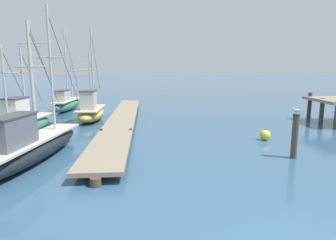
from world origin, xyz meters
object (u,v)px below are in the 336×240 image
object	(u,v)px
fishing_boat_0	(67,103)
mooring_buoy	(265,135)
fishing_boat_2	(91,111)
mooring_piling	(295,135)
fishing_boat_1	(23,124)
perched_seagull	(297,110)
fishing_boat_3	(30,146)

from	to	relation	value
fishing_boat_0	mooring_buoy	xyz separation A→B (m)	(13.34, -12.50, -0.39)
fishing_boat_2	mooring_buoy	xyz separation A→B (m)	(10.22, -6.82, -0.44)
fishing_boat_0	fishing_boat_2	xyz separation A→B (m)	(3.12, -5.67, 0.05)
fishing_boat_2	mooring_piling	size ratio (longest dim) A/B	3.65
fishing_boat_2	fishing_boat_1	bearing A→B (deg)	-123.08
mooring_buoy	perched_seagull	bearing A→B (deg)	-92.54
fishing_boat_1	fishing_boat_3	world-z (taller)	fishing_boat_3
fishing_boat_2	fishing_boat_3	bearing A→B (deg)	-95.02
fishing_boat_0	fishing_boat_3	world-z (taller)	fishing_boat_0
fishing_boat_2	mooring_piling	bearing A→B (deg)	-44.60
perched_seagull	mooring_buoy	distance (m)	3.58
fishing_boat_1	mooring_buoy	world-z (taller)	fishing_boat_1
perched_seagull	fishing_boat_2	bearing A→B (deg)	135.40
fishing_boat_1	fishing_boat_3	bearing A→B (deg)	-66.28
mooring_buoy	fishing_boat_0	bearing A→B (deg)	136.87
fishing_boat_0	mooring_piling	distance (m)	20.45
fishing_boat_2	perched_seagull	bearing A→B (deg)	-44.60
mooring_piling	perched_seagull	xyz separation A→B (m)	(0.01, -0.00, 1.06)
fishing_boat_0	perched_seagull	size ratio (longest dim) A/B	20.43
fishing_boat_3	mooring_buoy	xyz separation A→B (m)	(11.05, 2.57, -0.38)
perched_seagull	mooring_buoy	world-z (taller)	perched_seagull
fishing_boat_1	fishing_boat_2	distance (m)	5.42
fishing_boat_0	fishing_boat_1	distance (m)	10.22
fishing_boat_2	mooring_buoy	size ratio (longest dim) A/B	11.01
fishing_boat_0	mooring_piling	size ratio (longest dim) A/B	3.91
fishing_boat_3	perched_seagull	size ratio (longest dim) A/B	24.39
fishing_boat_1	mooring_buoy	distance (m)	13.39
mooring_buoy	fishing_boat_2	bearing A→B (deg)	146.27
mooring_piling	perched_seagull	bearing A→B (deg)	-24.68
fishing_boat_3	fishing_boat_2	bearing A→B (deg)	84.98
fishing_boat_1	perched_seagull	xyz separation A→B (m)	(13.04, -5.40, 1.34)
fishing_boat_0	mooring_piling	bearing A→B (deg)	-49.79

